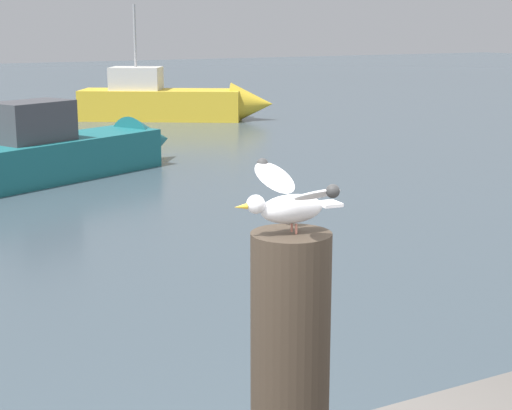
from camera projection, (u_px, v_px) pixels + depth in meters
name	position (u px, v px, depth m)	size (l,w,h in m)	color
mooring_post	(290.00, 379.00, 2.95)	(0.28, 0.28, 1.08)	#382D23
seagull	(291.00, 200.00, 2.81)	(0.39, 0.59, 0.22)	#C67260
boat_yellow	(178.00, 101.00, 25.55)	(5.73, 4.35, 3.64)	yellow
boat_teal	(67.00, 151.00, 16.18)	(6.04, 3.63, 1.70)	#1E7075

